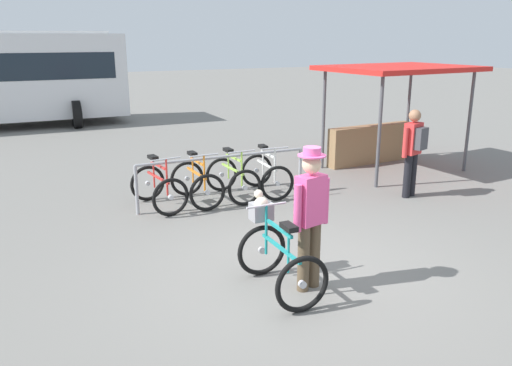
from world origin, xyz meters
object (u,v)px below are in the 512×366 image
at_px(racked_bike_lime, 233,179).
at_px(person_with_featured_bike, 310,213).
at_px(racked_bike_orange, 197,183).
at_px(featured_bicycle, 276,250).
at_px(market_stall, 386,106).
at_px(racked_bike_red, 159,188).
at_px(pedestrian_with_backpack, 413,148).
at_px(racked_bike_white, 267,175).

height_order(racked_bike_lime, person_with_featured_bike, person_with_featured_bike).
xyz_separation_m(racked_bike_orange, featured_bicycle, (-0.25, -3.53, 0.12)).
distance_m(person_with_featured_bike, market_stall, 6.48).
bearing_deg(racked_bike_lime, racked_bike_red, 179.45).
xyz_separation_m(racked_bike_red, market_stall, (5.48, 0.74, 1.03)).
height_order(person_with_featured_bike, pedestrian_with_backpack, person_with_featured_bike).
height_order(racked_bike_lime, featured_bicycle, featured_bicycle).
relative_size(racked_bike_red, featured_bicycle, 0.97).
distance_m(pedestrian_with_backpack, market_stall, 2.41).
relative_size(racked_bike_red, pedestrian_with_backpack, 0.72).
xyz_separation_m(featured_bicycle, pedestrian_with_backpack, (3.98, 2.16, 0.45)).
bearing_deg(pedestrian_with_backpack, racked_bike_orange, 159.79).
distance_m(racked_bike_lime, pedestrian_with_backpack, 3.37).
bearing_deg(featured_bicycle, pedestrian_with_backpack, 28.44).
bearing_deg(racked_bike_red, featured_bicycle, -82.78).
xyz_separation_m(featured_bicycle, person_with_featured_bike, (0.35, -0.18, 0.46)).
bearing_deg(pedestrian_with_backpack, racked_bike_red, 162.70).
bearing_deg(market_stall, racked_bike_orange, -171.11).
xyz_separation_m(racked_bike_white, person_with_featured_bike, (-1.30, -3.70, 0.58)).
distance_m(featured_bicycle, person_with_featured_bike, 0.61).
xyz_separation_m(racked_bike_red, racked_bike_white, (2.10, -0.02, 0.00)).
bearing_deg(racked_bike_lime, pedestrian_with_backpack, -24.27).
bearing_deg(racked_bike_orange, market_stall, 8.89).
bearing_deg(featured_bicycle, racked_bike_red, 97.22).
relative_size(racked_bike_red, racked_bike_white, 1.04).
bearing_deg(racked_bike_red, pedestrian_with_backpack, -17.30).
relative_size(person_with_featured_bike, pedestrian_with_backpack, 1.05).
bearing_deg(racked_bike_orange, racked_bike_red, 179.45).
bearing_deg(racked_bike_red, racked_bike_orange, -0.55).
xyz_separation_m(racked_bike_white, featured_bicycle, (-1.65, -3.52, 0.12)).
xyz_separation_m(racked_bike_white, market_stall, (3.38, 0.76, 1.03)).
bearing_deg(racked_bike_white, racked_bike_red, 179.45).
distance_m(racked_bike_red, person_with_featured_bike, 3.85).
bearing_deg(person_with_featured_bike, racked_bike_red, 102.08).
xyz_separation_m(racked_bike_lime, person_with_featured_bike, (-0.60, -3.71, 0.58)).
bearing_deg(racked_bike_red, person_with_featured_bike, -77.92).
bearing_deg(pedestrian_with_backpack, featured_bicycle, -151.56).
bearing_deg(racked_bike_red, racked_bike_lime, -0.55).
relative_size(racked_bike_orange, person_with_featured_bike, 0.64).
relative_size(featured_bicycle, market_stall, 0.37).
relative_size(racked_bike_red, market_stall, 0.36).
bearing_deg(market_stall, pedestrian_with_backpack, -116.36).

